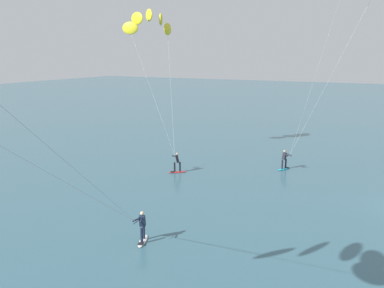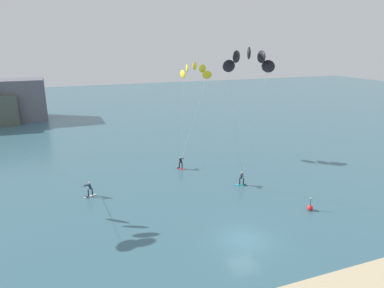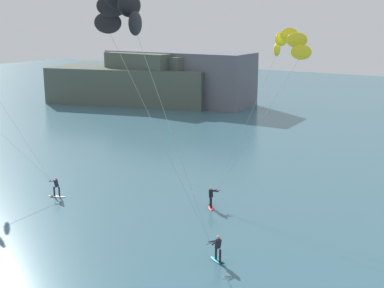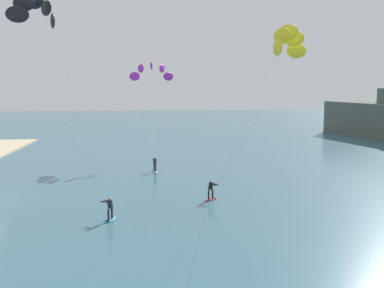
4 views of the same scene
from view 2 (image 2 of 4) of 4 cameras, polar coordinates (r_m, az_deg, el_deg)
ground_plane at (r=30.38m, az=8.60°, el=-15.46°), size 240.00×240.00×0.00m
kitesurfer_nearshore at (r=32.10m, az=9.34°, el=12.52°), size 5.76×7.18×15.68m
kitesurfer_mid_water at (r=48.33m, az=0.35°, el=11.52°), size 6.61×7.51×13.52m
marker_buoy at (r=36.46m, az=19.06°, el=-9.98°), size 0.56×0.56×1.38m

